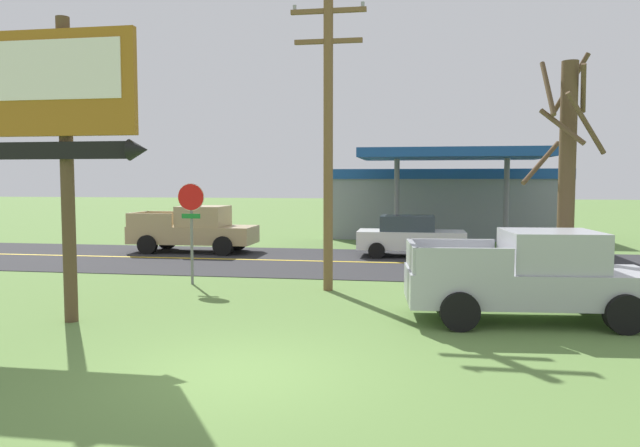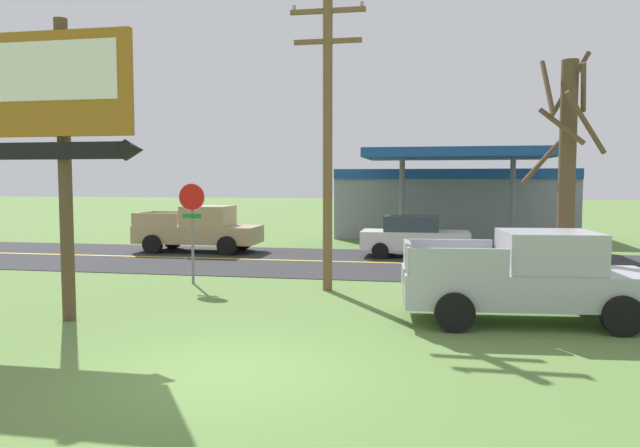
{
  "view_description": "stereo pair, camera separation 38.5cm",
  "coord_description": "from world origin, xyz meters",
  "px_view_note": "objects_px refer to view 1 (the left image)",
  "views": [
    {
      "loc": [
        2.75,
        -8.84,
        3.04
      ],
      "look_at": [
        0.0,
        8.0,
        1.8
      ],
      "focal_mm": 33.55,
      "sensor_mm": 36.0,
      "label": 1
    },
    {
      "loc": [
        3.13,
        -8.77,
        3.04
      ],
      "look_at": [
        0.0,
        8.0,
        1.8
      ],
      "focal_mm": 33.55,
      "sensor_mm": 36.0,
      "label": 2
    }
  ],
  "objects_px": {
    "bare_tree": "(566,175)",
    "car_white_near_lane": "(410,236)",
    "pickup_silver_parked_on_lawn": "(532,277)",
    "gas_station": "(445,200)",
    "utility_pole": "(328,132)",
    "pickup_tan_on_road": "(195,230)",
    "motel_sign": "(64,112)",
    "stop_sign": "(191,215)"
  },
  "relations": [
    {
      "from": "gas_station",
      "to": "car_white_near_lane",
      "type": "relative_size",
      "value": 2.86
    },
    {
      "from": "gas_station",
      "to": "pickup_silver_parked_on_lawn",
      "type": "relative_size",
      "value": 2.24
    },
    {
      "from": "bare_tree",
      "to": "pickup_silver_parked_on_lawn",
      "type": "height_order",
      "value": "bare_tree"
    },
    {
      "from": "stop_sign",
      "to": "utility_pole",
      "type": "relative_size",
      "value": 0.37
    },
    {
      "from": "bare_tree",
      "to": "car_white_near_lane",
      "type": "relative_size",
      "value": 1.47
    },
    {
      "from": "pickup_silver_parked_on_lawn",
      "to": "car_white_near_lane",
      "type": "xyz_separation_m",
      "value": [
        -2.72,
        10.54,
        -0.13
      ]
    },
    {
      "from": "bare_tree",
      "to": "car_white_near_lane",
      "type": "xyz_separation_m",
      "value": [
        -3.85,
        8.44,
        -2.34
      ]
    },
    {
      "from": "bare_tree",
      "to": "motel_sign",
      "type": "bearing_deg",
      "value": -160.32
    },
    {
      "from": "bare_tree",
      "to": "car_white_near_lane",
      "type": "distance_m",
      "value": 9.57
    },
    {
      "from": "gas_station",
      "to": "pickup_silver_parked_on_lawn",
      "type": "height_order",
      "value": "gas_station"
    },
    {
      "from": "stop_sign",
      "to": "pickup_tan_on_road",
      "type": "xyz_separation_m",
      "value": [
        -2.74,
        7.37,
        -1.06
      ]
    },
    {
      "from": "pickup_silver_parked_on_lawn",
      "to": "pickup_tan_on_road",
      "type": "distance_m",
      "value": 15.74
    },
    {
      "from": "motel_sign",
      "to": "stop_sign",
      "type": "distance_m",
      "value": 5.57
    },
    {
      "from": "utility_pole",
      "to": "pickup_silver_parked_on_lawn",
      "type": "distance_m",
      "value": 6.59
    },
    {
      "from": "stop_sign",
      "to": "car_white_near_lane",
      "type": "height_order",
      "value": "stop_sign"
    },
    {
      "from": "utility_pole",
      "to": "pickup_tan_on_road",
      "type": "xyz_separation_m",
      "value": [
        -6.81,
        7.66,
        -3.38
      ]
    },
    {
      "from": "gas_station",
      "to": "pickup_tan_on_road",
      "type": "bearing_deg",
      "value": -139.58
    },
    {
      "from": "motel_sign",
      "to": "utility_pole",
      "type": "distance_m",
      "value": 6.73
    },
    {
      "from": "utility_pole",
      "to": "pickup_silver_parked_on_lawn",
      "type": "bearing_deg",
      "value": -30.68
    },
    {
      "from": "motel_sign",
      "to": "pickup_silver_parked_on_lawn",
      "type": "bearing_deg",
      "value": 10.36
    },
    {
      "from": "pickup_silver_parked_on_lawn",
      "to": "bare_tree",
      "type": "bearing_deg",
      "value": 61.76
    },
    {
      "from": "bare_tree",
      "to": "car_white_near_lane",
      "type": "bearing_deg",
      "value": 114.54
    },
    {
      "from": "stop_sign",
      "to": "bare_tree",
      "type": "distance_m",
      "value": 10.19
    },
    {
      "from": "motel_sign",
      "to": "gas_station",
      "type": "bearing_deg",
      "value": 67.82
    },
    {
      "from": "motel_sign",
      "to": "car_white_near_lane",
      "type": "relative_size",
      "value": 1.53
    },
    {
      "from": "gas_station",
      "to": "car_white_near_lane",
      "type": "bearing_deg",
      "value": -100.8
    },
    {
      "from": "utility_pole",
      "to": "bare_tree",
      "type": "height_order",
      "value": "utility_pole"
    },
    {
      "from": "motel_sign",
      "to": "utility_pole",
      "type": "height_order",
      "value": "utility_pole"
    },
    {
      "from": "stop_sign",
      "to": "car_white_near_lane",
      "type": "xyz_separation_m",
      "value": [
        6.21,
        7.37,
        -1.2
      ]
    },
    {
      "from": "gas_station",
      "to": "car_white_near_lane",
      "type": "distance_m",
      "value": 9.34
    },
    {
      "from": "motel_sign",
      "to": "pickup_silver_parked_on_lawn",
      "type": "xyz_separation_m",
      "value": [
        9.72,
        1.78,
        -3.49
      ]
    },
    {
      "from": "utility_pole",
      "to": "bare_tree",
      "type": "xyz_separation_m",
      "value": [
        6.0,
        -0.78,
        -1.18
      ]
    },
    {
      "from": "stop_sign",
      "to": "bare_tree",
      "type": "height_order",
      "value": "bare_tree"
    },
    {
      "from": "bare_tree",
      "to": "pickup_tan_on_road",
      "type": "bearing_deg",
      "value": 146.62
    },
    {
      "from": "bare_tree",
      "to": "pickup_tan_on_road",
      "type": "distance_m",
      "value": 15.5
    },
    {
      "from": "gas_station",
      "to": "pickup_tan_on_road",
      "type": "relative_size",
      "value": 2.31
    },
    {
      "from": "motel_sign",
      "to": "car_white_near_lane",
      "type": "xyz_separation_m",
      "value": [
        7.0,
        12.32,
        -3.62
      ]
    },
    {
      "from": "utility_pole",
      "to": "pickup_silver_parked_on_lawn",
      "type": "relative_size",
      "value": 1.51
    },
    {
      "from": "motel_sign",
      "to": "stop_sign",
      "type": "bearing_deg",
      "value": 81.01
    },
    {
      "from": "utility_pole",
      "to": "pickup_tan_on_road",
      "type": "relative_size",
      "value": 1.55
    },
    {
      "from": "stop_sign",
      "to": "pickup_tan_on_road",
      "type": "distance_m",
      "value": 7.93
    },
    {
      "from": "car_white_near_lane",
      "to": "gas_station",
      "type": "bearing_deg",
      "value": 79.2
    }
  ]
}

